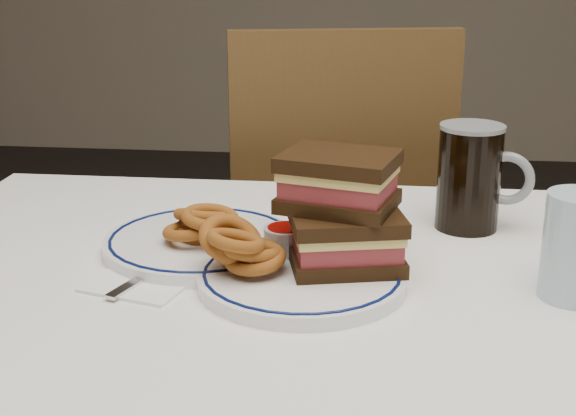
# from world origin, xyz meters

# --- Properties ---
(dining_table) EXTENTS (1.27, 0.87, 0.75)m
(dining_table) POSITION_xyz_m (0.00, 0.00, 0.64)
(dining_table) COLOR white
(dining_table) RESTS_ON floor
(chair_far) EXTENTS (0.54, 0.54, 0.99)m
(chair_far) POSITION_xyz_m (-0.08, 0.79, 0.54)
(chair_far) COLOR #4C3518
(chair_far) RESTS_ON floor
(main_plate) EXTENTS (0.25, 0.25, 0.02)m
(main_plate) POSITION_xyz_m (-0.07, 0.00, 0.76)
(main_plate) COLOR white
(main_plate) RESTS_ON dining_table
(reuben_sandwich) EXTENTS (0.17, 0.15, 0.14)m
(reuben_sandwich) POSITION_xyz_m (-0.03, 0.03, 0.84)
(reuben_sandwich) COLOR black
(reuben_sandwich) RESTS_ON main_plate
(onion_rings_main) EXTENTS (0.11, 0.11, 0.09)m
(onion_rings_main) POSITION_xyz_m (-0.14, -0.00, 0.80)
(onion_rings_main) COLOR #69350E
(onion_rings_main) RESTS_ON main_plate
(ketchup_ramekin) EXTENTS (0.06, 0.06, 0.03)m
(ketchup_ramekin) POSITION_xyz_m (-0.10, 0.07, 0.79)
(ketchup_ramekin) COLOR silver
(ketchup_ramekin) RESTS_ON main_plate
(beer_mug) EXTENTS (0.13, 0.09, 0.15)m
(beer_mug) POSITION_xyz_m (0.15, 0.23, 0.83)
(beer_mug) COLOR black
(beer_mug) RESTS_ON dining_table
(far_plate) EXTENTS (0.26, 0.26, 0.02)m
(far_plate) POSITION_xyz_m (-0.22, 0.10, 0.76)
(far_plate) COLOR white
(far_plate) RESTS_ON dining_table
(onion_rings_far) EXTENTS (0.10, 0.11, 0.06)m
(onion_rings_far) POSITION_xyz_m (-0.21, 0.10, 0.79)
(onion_rings_far) COLOR #69350E
(onion_rings_far) RESTS_ON far_plate
(napkin_fork) EXTENTS (0.15, 0.16, 0.01)m
(napkin_fork) POSITION_xyz_m (-0.26, -0.01, 0.75)
(napkin_fork) COLOR white
(napkin_fork) RESTS_ON dining_table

